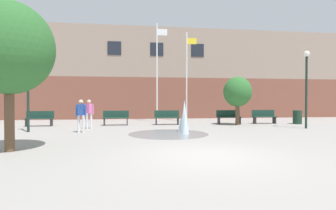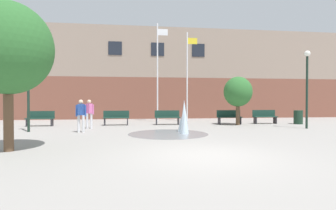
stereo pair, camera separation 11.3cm
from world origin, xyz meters
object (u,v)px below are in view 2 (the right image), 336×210
Objects in this scene: park_bench_far_left at (40,118)px; flagpole_left at (158,69)px; adult_watching at (81,113)px; street_tree_foreground at (8,49)px; lamp_post_left_lane at (28,77)px; street_tree_near_building at (238,92)px; trash_can at (298,117)px; park_bench_near_trashcan at (265,116)px; adult_near_bench at (89,112)px; park_bench_center at (167,117)px; park_bench_under_right_flagpole at (229,117)px; park_bench_left_of_flagpoles at (116,118)px; flagpole_right at (188,74)px; lamp_post_right_lane at (307,78)px.

park_bench_far_left is 0.22× the size of flagpole_left.
street_tree_foreground is at bearing -178.94° from adult_watching.
lamp_post_left_lane is 11.84m from street_tree_near_building.
adult_watching is 1.77× the size of trash_can.
park_bench_near_trashcan is 1.01× the size of adult_near_bench.
park_bench_under_right_flagpole is at bearing -2.59° from park_bench_center.
street_tree_near_building is at bearing 35.13° from street_tree_foreground.
park_bench_under_right_flagpole and park_bench_near_trashcan have the same top height.
park_bench_far_left is 1.01× the size of adult_watching.
adult_watching is 5.20m from street_tree_foreground.
adult_near_bench is at bearing -158.43° from park_bench_center.
park_bench_far_left is at bearing -162.75° from flagpole_left.
trash_can is at bearing 27.03° from street_tree_foreground.
adult_near_bench is 0.38× the size of lamp_post_left_lane.
park_bench_near_trashcan is 1.01× the size of adult_watching.
flagpole_left is at bearing 62.03° from street_tree_foreground.
park_bench_far_left and park_bench_center have the same top height.
park_bench_near_trashcan is at bearing 58.87° from adult_near_bench.
street_tree_near_building reaches higher than park_bench_left_of_flagpoles.
park_bench_left_of_flagpoles is 1.00× the size of park_bench_near_trashcan.
park_bench_far_left is at bearing -166.55° from flagpole_right.
park_bench_under_right_flagpole is 0.24× the size of flagpole_right.
park_bench_under_right_flagpole is at bearing 60.89° from adult_near_bench.
lamp_post_right_lane reaches higher than park_bench_far_left.
adult_near_bench is at bearing 77.84° from street_tree_foreground.
street_tree_foreground is at bearing -77.27° from park_bench_far_left.
trash_can is (4.53, -0.50, -0.03)m from park_bench_under_right_flagpole.
trash_can is (11.80, -0.71, -0.03)m from park_bench_left_of_flagpoles.
park_bench_under_right_flagpole is 2.49m from park_bench_near_trashcan.
park_bench_far_left is 1.00× the size of park_bench_under_right_flagpole.
street_tree_foreground is (1.37, -5.14, 0.44)m from lamp_post_left_lane.
street_tree_near_building is (12.10, -0.87, 1.61)m from park_bench_far_left.
park_bench_far_left is at bearing 177.51° from trash_can.
adult_near_bench reaches higher than trash_can.
flagpole_right is at bearing 24.38° from park_bench_left_of_flagpoles.
street_tree_near_building is (-4.21, -0.16, 1.64)m from trash_can.
park_bench_center is at bearing 169.06° from street_tree_near_building.
park_bench_left_of_flagpoles is at bearing 162.61° from lamp_post_right_lane.
flagpole_left is at bearing 161.59° from trash_can.
flagpole_right reaches higher than lamp_post_right_lane.
lamp_post_left_lane is (-2.62, 0.60, 1.75)m from adult_watching.
flagpole_left is at bearing 17.25° from park_bench_far_left.
flagpole_right is at bearing 52.03° from park_bench_center.
flagpole_right reaches higher than park_bench_near_trashcan.
street_tree_foreground reaches higher than adult_watching.
lamp_post_right_lane is 0.94× the size of street_tree_foreground.
park_bench_near_trashcan is at bearing -19.22° from flagpole_left.
park_bench_left_of_flagpoles is at bearing 176.54° from trash_can.
street_tree_foreground is at bearing -117.97° from flagpole_left.
lamp_post_left_lane is at bearing 93.56° from adult_watching.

